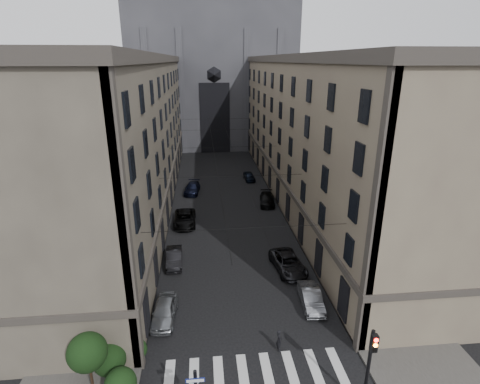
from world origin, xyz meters
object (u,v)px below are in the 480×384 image
object	(u,v)px
car_right_midnear	(288,263)
pedestrian	(279,340)
car_right_near	(311,298)
gothic_tower	(212,62)
car_right_midfar	(267,199)
traffic_light_right	(370,361)
car_left_midnear	(174,258)
car_left_far	(192,188)
car_left_near	(164,311)
car_right_far	(249,176)
car_left_midfar	(185,219)

from	to	relation	value
car_right_midnear	pedestrian	size ratio (longest dim) A/B	3.30
car_right_near	pedestrian	distance (m)	5.64
gothic_tower	car_right_midfar	bearing A→B (deg)	-82.38
traffic_light_right	car_right_midnear	distance (m)	14.92
car_left_midnear	car_left_far	distance (m)	20.12
pedestrian	traffic_light_right	bearing A→B (deg)	-146.33
traffic_light_right	car_right_near	xyz separation A→B (m)	(-0.33, 9.32, -2.60)
car_left_near	car_right_near	world-z (taller)	car_left_near
gothic_tower	car_left_near	size ratio (longest dim) A/B	13.77
car_right_midnear	pedestrian	xyz separation A→B (m)	(-2.85, -9.81, 0.07)
car_right_midfar	car_right_far	distance (m)	10.74
traffic_light_right	car_right_far	world-z (taller)	traffic_light_right
car_right_near	car_right_midfar	distance (m)	21.98
car_left_far	car_right_midnear	bearing A→B (deg)	-60.73
car_left_near	car_left_far	size ratio (longest dim) A/B	0.87
gothic_tower	pedestrian	xyz separation A→B (m)	(1.83, -68.18, -17.01)
car_left_midfar	car_right_midfar	xyz separation A→B (m)	(10.68, 5.48, -0.06)
car_left_near	car_right_midfar	world-z (taller)	car_left_near
car_left_near	car_left_midfar	bearing A→B (deg)	90.74
car_left_near	car_right_midfar	bearing A→B (deg)	66.54
traffic_light_right	car_right_far	distance (m)	42.08
car_left_midnear	car_left_near	bearing A→B (deg)	-94.21
traffic_light_right	car_left_midfar	xyz separation A→B (m)	(-10.69, 25.81, -2.55)
traffic_light_right	car_right_midfar	size ratio (longest dim) A/B	1.11
car_left_midnear	car_right_far	size ratio (longest dim) A/B	1.07
car_right_midnear	pedestrian	bearing A→B (deg)	-113.42
traffic_light_right	car_left_midfar	world-z (taller)	traffic_light_right
car_right_midfar	pedestrian	distance (m)	26.70
car_right_midnear	pedestrian	world-z (taller)	pedestrian
car_left_midnear	car_right_far	xyz separation A→B (m)	(10.29, 25.20, -0.02)
car_right_midnear	car_left_midnear	bearing A→B (deg)	161.28
traffic_light_right	car_left_far	xyz separation A→B (m)	(-10.03, 36.86, -2.59)
gothic_tower	car_left_near	xyz separation A→B (m)	(-5.98, -64.26, -17.08)
car_left_far	car_left_near	bearing A→B (deg)	-86.20
car_left_midnear	pedestrian	xyz separation A→B (m)	(7.59, -11.93, 0.11)
gothic_tower	car_left_near	world-z (taller)	gothic_tower
traffic_light_right	car_left_near	bearing A→B (deg)	142.85
car_right_midnear	gothic_tower	bearing A→B (deg)	87.34
car_left_near	car_right_midnear	xyz separation A→B (m)	(10.66, 5.90, 0.01)
car_left_midnear	car_left_midfar	size ratio (longest dim) A/B	0.77
traffic_light_right	pedestrian	size ratio (longest dim) A/B	3.28
car_right_midfar	car_right_midnear	bearing A→B (deg)	-85.73
gothic_tower	car_left_midnear	bearing A→B (deg)	-95.85
car_left_near	pedestrian	world-z (taller)	pedestrian
gothic_tower	car_left_midfar	xyz separation A→B (m)	(-5.09, -47.22, -17.06)
traffic_light_right	car_right_midfar	world-z (taller)	traffic_light_right
traffic_light_right	car_left_far	size ratio (longest dim) A/B	1.08
car_left_near	car_left_midfar	size ratio (longest dim) A/B	0.79
car_left_near	pedestrian	size ratio (longest dim) A/B	2.66
car_left_midfar	car_right_far	xyz separation A→B (m)	(9.62, 16.17, -0.08)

